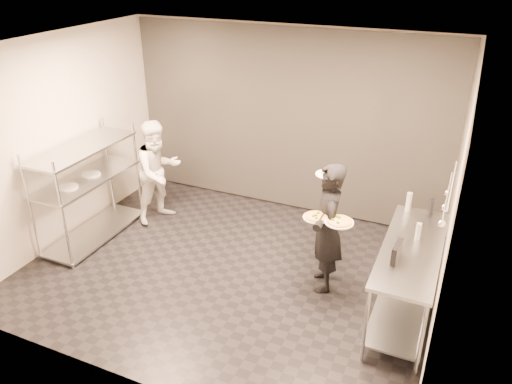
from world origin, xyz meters
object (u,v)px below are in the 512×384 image
at_px(pos_monitor, 397,252).
at_px(bottle_dark, 431,206).
at_px(pizza_plate_near, 316,217).
at_px(pizza_plate_far, 339,221).
at_px(waiter, 327,228).
at_px(chef, 159,172).
at_px(bottle_green, 409,202).
at_px(bottle_clear, 418,231).
at_px(salad_plate, 327,173).
at_px(pass_rack, 88,187).
at_px(prep_counter, 409,270).

height_order(pos_monitor, bottle_dark, bottle_dark).
bearing_deg(pizza_plate_near, pizza_plate_far, -10.02).
distance_m(waiter, chef, 2.82).
bearing_deg(bottle_green, waiter, -143.16).
relative_size(bottle_clear, bottle_dark, 0.89).
distance_m(waiter, salad_plate, 0.65).
relative_size(pass_rack, waiter, 0.99).
bearing_deg(bottle_green, prep_counter, -77.99).
bearing_deg(bottle_clear, waiter, 179.31).
bearing_deg(chef, prep_counter, -80.88).
xyz_separation_m(prep_counter, bottle_clear, (0.02, 0.18, 0.39)).
bearing_deg(pass_rack, chef, 54.23).
height_order(pizza_plate_far, pos_monitor, pos_monitor).
xyz_separation_m(pizza_plate_far, salad_plate, (-0.30, 0.51, 0.32)).
relative_size(chef, pizza_plate_near, 5.34).
bearing_deg(pass_rack, waiter, 3.32).
bearing_deg(bottle_clear, bottle_dark, 84.29).
height_order(pizza_plate_far, bottle_clear, bottle_clear).
distance_m(prep_counter, bottle_dark, 0.90).
bearing_deg(pos_monitor, bottle_clear, 79.12).
height_order(prep_counter, waiter, waiter).
bearing_deg(pizza_plate_near, pass_rack, -179.56).
xyz_separation_m(waiter, pizza_plate_far, (0.19, -0.22, 0.25)).
relative_size(pizza_plate_near, bottle_dark, 1.37).
bearing_deg(bottle_dark, waiter, -150.31).
bearing_deg(pizza_plate_far, pizza_plate_near, 169.98).
bearing_deg(pos_monitor, waiter, 154.11).
distance_m(pizza_plate_near, salad_plate, 0.58).
bearing_deg(pizza_plate_far, chef, 163.72).
distance_m(pass_rack, salad_plate, 3.32).
distance_m(pos_monitor, bottle_green, 1.13).
relative_size(pizza_plate_near, bottle_green, 1.26).
distance_m(chef, salad_plate, 2.72).
bearing_deg(waiter, pos_monitor, 36.82).
height_order(waiter, bottle_clear, waiter).
bearing_deg(salad_plate, pos_monitor, -39.43).
distance_m(waiter, bottle_dark, 1.25).
bearing_deg(pos_monitor, pass_rack, -179.40).
height_order(pass_rack, salad_plate, pass_rack).
height_order(chef, pos_monitor, chef).
xyz_separation_m(salad_plate, pos_monitor, (0.98, -0.80, -0.36)).
height_order(prep_counter, pos_monitor, pos_monitor).
xyz_separation_m(pizza_plate_far, bottle_green, (0.62, 0.83, -0.02)).
bearing_deg(salad_plate, pass_rack, -171.51).
height_order(pass_rack, pos_monitor, pass_rack).
xyz_separation_m(pizza_plate_far, bottle_clear, (0.82, 0.21, -0.04)).
relative_size(pass_rack, pizza_plate_far, 4.97).
bearing_deg(pass_rack, pizza_plate_far, -0.40).
bearing_deg(bottle_dark, pass_rack, -169.70).
bearing_deg(pizza_plate_far, pass_rack, 179.60).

